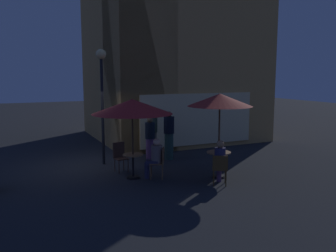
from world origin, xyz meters
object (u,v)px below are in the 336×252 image
Objects in this scene: cafe_table_1 at (133,162)px; patron_standing_2 at (152,134)px; patio_umbrella_0 at (220,101)px; cafe_chair_1 at (160,160)px; patio_umbrella_1 at (132,107)px; patron_seated_0 at (220,159)px; patron_seated_1 at (155,156)px; patron_standing_4 at (150,140)px; cafe_chair_2 at (120,155)px; cafe_table_0 at (219,159)px; patron_standing_3 at (169,135)px; cafe_chair_0 at (220,167)px; street_lamp_near_corner at (102,82)px.

patron_standing_2 is at bearing 55.19° from cafe_table_1.
patron_standing_2 is at bearing 104.69° from patio_umbrella_0.
patio_umbrella_1 is at bearing 0.00° from cafe_chair_1.
patron_standing_2 is (-0.83, 3.18, -1.42)m from patio_umbrella_0.
patron_seated_1 is (-1.44, 1.28, -0.03)m from patron_seated_0.
patio_umbrella_1 is 2.31m from patron_standing_4.
patron_seated_1 is at bearing 22.98° from cafe_chair_2.
patio_umbrella_1 is 1.33× the size of patron_standing_2.
cafe_chair_2 is (-0.85, 1.23, -0.00)m from cafe_chair_1.
cafe_table_1 is 0.45× the size of patron_standing_4.
cafe_table_0 is 0.45× the size of patron_standing_3.
cafe_table_0 is 0.84× the size of cafe_chair_2.
cafe_chair_1 is at bearing -26.29° from patio_umbrella_1.
patron_seated_1 reaches higher than cafe_table_1.
patron_seated_0 is at bearing -0.00° from cafe_chair_0.
cafe_table_1 is 0.58× the size of patron_seated_0.
cafe_chair_1 is at bearing -26.29° from cafe_table_1.
patio_umbrella_0 is 1.41× the size of patron_standing_2.
street_lamp_near_corner reaches higher than cafe_chair_0.
cafe_table_0 is 1.76m from cafe_chair_1.
cafe_chair_0 is 1.97m from patron_seated_1.
patron_seated_0 reaches higher than cafe_table_1.
cafe_table_1 is 0.29× the size of patio_umbrella_0.
patron_standing_4 reaches higher than cafe_chair_2.
patio_umbrella_1 reaches higher than patron_seated_1.
cafe_chair_1 is (0.72, -0.35, 0.07)m from cafe_table_1.
patron_standing_3 is (-0.37, 2.74, -1.44)m from patio_umbrella_0.
cafe_table_1 is 2.69m from patron_standing_2.
cafe_chair_0 is 0.93× the size of cafe_chair_2.
patron_standing_2 is at bearing 119.87° from cafe_chair_2.
patio_umbrella_0 is 2.49m from cafe_chair_1.
street_lamp_near_corner is 2.19× the size of patron_standing_2.
cafe_chair_2 is at bearing 68.95° from cafe_chair_0.
cafe_chair_2 is (-0.13, 0.88, 0.07)m from cafe_table_1.
patron_standing_4 is at bearing -171.63° from patron_standing_3.
cafe_chair_2 reaches higher than cafe_table_1.
cafe_table_1 is at bearing -146.52° from patron_standing_3.
cafe_chair_0 is 0.23m from patron_seated_0.
cafe_table_0 is at bearing -23.04° from cafe_table_1.
patron_standing_4 is (0.57, 1.79, 0.12)m from patron_seated_1.
patio_umbrella_1 reaches higher than cafe_chair_0.
patron_seated_1 is at bearing -68.03° from street_lamp_near_corner.
patio_umbrella_1 is 3.04m from cafe_chair_0.
patio_umbrella_1 is at bearing 79.04° from cafe_chair_0.
patron_standing_3 reaches higher than cafe_chair_2.
cafe_chair_2 is at bearing 132.47° from patron_standing_2.
patio_umbrella_1 reaches higher than patron_standing_3.
cafe_table_0 is at bearing 0.00° from cafe_chair_0.
patron_standing_2 is (-0.44, 3.87, 0.36)m from cafe_chair_0.
patron_seated_0 is at bearing 164.73° from patron_seated_1.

